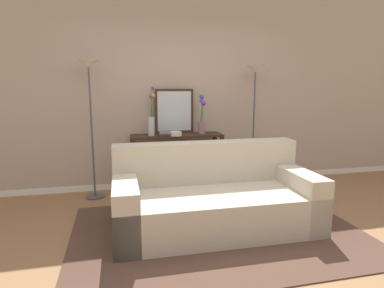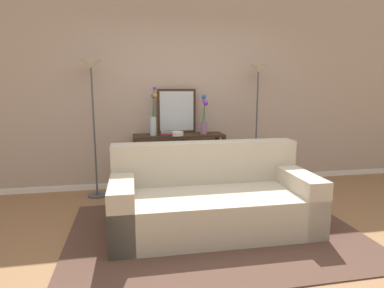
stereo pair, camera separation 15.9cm
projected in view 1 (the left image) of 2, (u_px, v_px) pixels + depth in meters
ground_plane at (229, 254)px, 2.95m from camera, size 16.00×16.00×0.02m
back_wall at (180, 89)px, 4.85m from camera, size 12.00×0.15×2.95m
area_rug at (218, 232)px, 3.36m from camera, size 2.95×2.06×0.01m
couch at (214, 199)px, 3.47m from camera, size 2.10×1.02×0.88m
console_table at (177, 152)px, 4.66m from camera, size 1.29×0.39×0.83m
floor_lamp_left at (90, 91)px, 4.21m from camera, size 0.28×0.28×1.84m
floor_lamp_right at (255, 92)px, 4.74m from camera, size 0.28×0.28×1.81m
wall_mirror at (174, 111)px, 4.72m from camera, size 0.56×0.02×0.64m
vase_tall_flowers at (152, 116)px, 4.47m from camera, size 0.11×0.11×0.67m
vase_short_flowers at (202, 119)px, 4.66m from camera, size 0.10×0.13×0.56m
fruit_bowl at (176, 134)px, 4.49m from camera, size 0.17×0.17×0.06m
book_stack at (165, 134)px, 4.48m from camera, size 0.20×0.15×0.06m
book_row_under_console at (155, 188)px, 4.68m from camera, size 0.43×0.18×0.13m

